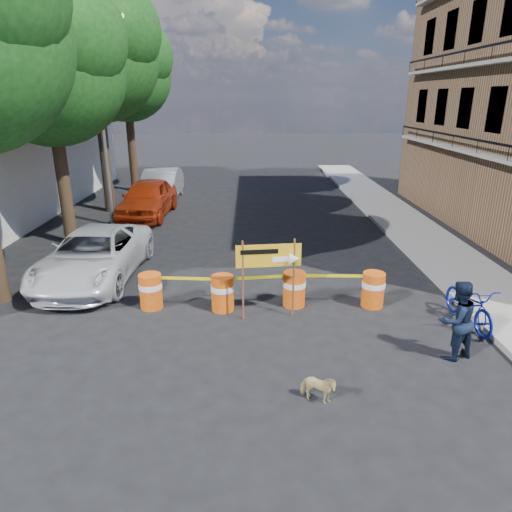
{
  "coord_description": "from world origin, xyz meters",
  "views": [
    {
      "loc": [
        -0.31,
        -9.02,
        5.05
      ],
      "look_at": [
        -0.14,
        1.72,
        1.3
      ],
      "focal_mm": 32.0,
      "sensor_mm": 36.0,
      "label": 1
    }
  ],
  "objects_px": {
    "barrel_mid_left": "(223,292)",
    "detour_sign": "(278,261)",
    "sedan_red": "(148,198)",
    "sedan_silver": "(161,185)",
    "barrel_far_right": "(373,289)",
    "barrel_mid_right": "(294,288)",
    "pedestrian": "(457,320)",
    "barrel_far_left": "(151,290)",
    "suv_white": "(94,256)",
    "dog": "(318,388)",
    "bicycle": "(472,285)"
  },
  "relations": [
    {
      "from": "barrel_mid_left",
      "to": "detour_sign",
      "type": "height_order",
      "value": "detour_sign"
    },
    {
      "from": "sedan_red",
      "to": "sedan_silver",
      "type": "relative_size",
      "value": 0.98
    },
    {
      "from": "barrel_far_right",
      "to": "sedan_silver",
      "type": "relative_size",
      "value": 0.18
    },
    {
      "from": "barrel_mid_right",
      "to": "pedestrian",
      "type": "distance_m",
      "value": 3.94
    },
    {
      "from": "barrel_far_left",
      "to": "suv_white",
      "type": "distance_m",
      "value": 2.83
    },
    {
      "from": "detour_sign",
      "to": "dog",
      "type": "distance_m",
      "value": 3.51
    },
    {
      "from": "barrel_far_left",
      "to": "sedan_silver",
      "type": "bearing_deg",
      "value": 98.95
    },
    {
      "from": "barrel_far_right",
      "to": "sedan_red",
      "type": "distance_m",
      "value": 12.16
    },
    {
      "from": "barrel_far_left",
      "to": "detour_sign",
      "type": "distance_m",
      "value": 3.34
    },
    {
      "from": "detour_sign",
      "to": "sedan_silver",
      "type": "relative_size",
      "value": 0.4
    },
    {
      "from": "bicycle",
      "to": "suv_white",
      "type": "xyz_separation_m",
      "value": [
        -9.6,
        2.98,
        -0.27
      ]
    },
    {
      "from": "barrel_far_right",
      "to": "pedestrian",
      "type": "relative_size",
      "value": 0.54
    },
    {
      "from": "barrel_far_left",
      "to": "detour_sign",
      "type": "height_order",
      "value": "detour_sign"
    },
    {
      "from": "detour_sign",
      "to": "bicycle",
      "type": "height_order",
      "value": "same"
    },
    {
      "from": "pedestrian",
      "to": "sedan_red",
      "type": "height_order",
      "value": "pedestrian"
    },
    {
      "from": "dog",
      "to": "barrel_mid_left",
      "type": "bearing_deg",
      "value": 48.51
    },
    {
      "from": "dog",
      "to": "sedan_silver",
      "type": "distance_m",
      "value": 17.6
    },
    {
      "from": "barrel_far_left",
      "to": "dog",
      "type": "bearing_deg",
      "value": -46.59
    },
    {
      "from": "barrel_far_left",
      "to": "sedan_silver",
      "type": "relative_size",
      "value": 0.18
    },
    {
      "from": "barrel_mid_right",
      "to": "sedan_red",
      "type": "distance_m",
      "value": 10.96
    },
    {
      "from": "barrel_far_right",
      "to": "suv_white",
      "type": "distance_m",
      "value": 7.88
    },
    {
      "from": "pedestrian",
      "to": "dog",
      "type": "height_order",
      "value": "pedestrian"
    },
    {
      "from": "barrel_mid_left",
      "to": "barrel_mid_right",
      "type": "relative_size",
      "value": 1.0
    },
    {
      "from": "barrel_mid_left",
      "to": "sedan_red",
      "type": "xyz_separation_m",
      "value": [
        -3.83,
        9.62,
        0.35
      ]
    },
    {
      "from": "suv_white",
      "to": "sedan_silver",
      "type": "height_order",
      "value": "sedan_silver"
    },
    {
      "from": "barrel_mid_left",
      "to": "pedestrian",
      "type": "distance_m",
      "value": 5.34
    },
    {
      "from": "barrel_far_right",
      "to": "sedan_silver",
      "type": "height_order",
      "value": "sedan_silver"
    },
    {
      "from": "barrel_mid_right",
      "to": "barrel_mid_left",
      "type": "bearing_deg",
      "value": -172.89
    },
    {
      "from": "barrel_mid_right",
      "to": "sedan_red",
      "type": "bearing_deg",
      "value": 120.93
    },
    {
      "from": "barrel_mid_left",
      "to": "bicycle",
      "type": "xyz_separation_m",
      "value": [
        5.77,
        -0.85,
        0.51
      ]
    },
    {
      "from": "barrel_mid_right",
      "to": "detour_sign",
      "type": "relative_size",
      "value": 0.46
    },
    {
      "from": "barrel_far_left",
      "to": "sedan_silver",
      "type": "xyz_separation_m",
      "value": [
        -2.02,
        12.8,
        0.33
      ]
    },
    {
      "from": "barrel_mid_left",
      "to": "suv_white",
      "type": "height_order",
      "value": "suv_white"
    },
    {
      "from": "sedan_silver",
      "to": "barrel_far_right",
      "type": "bearing_deg",
      "value": -59.42
    },
    {
      "from": "pedestrian",
      "to": "barrel_far_right",
      "type": "bearing_deg",
      "value": -88.27
    },
    {
      "from": "barrel_mid_right",
      "to": "detour_sign",
      "type": "bearing_deg",
      "value": -125.78
    },
    {
      "from": "pedestrian",
      "to": "dog",
      "type": "relative_size",
      "value": 2.55
    },
    {
      "from": "suv_white",
      "to": "barrel_mid_left",
      "type": "bearing_deg",
      "value": -26.7
    },
    {
      "from": "barrel_mid_right",
      "to": "pedestrian",
      "type": "relative_size",
      "value": 0.54
    },
    {
      "from": "pedestrian",
      "to": "dog",
      "type": "bearing_deg",
      "value": 4.78
    },
    {
      "from": "sedan_silver",
      "to": "sedan_red",
      "type": "bearing_deg",
      "value": -90.21
    },
    {
      "from": "suv_white",
      "to": "barrel_far_left",
      "type": "bearing_deg",
      "value": -42.06
    },
    {
      "from": "barrel_far_right",
      "to": "dog",
      "type": "distance_m",
      "value": 4.33
    },
    {
      "from": "barrel_mid_left",
      "to": "barrel_mid_right",
      "type": "height_order",
      "value": "same"
    },
    {
      "from": "sedan_red",
      "to": "sedan_silver",
      "type": "distance_m",
      "value": 3.33
    },
    {
      "from": "barrel_far_right",
      "to": "suv_white",
      "type": "relative_size",
      "value": 0.17
    },
    {
      "from": "barrel_mid_right",
      "to": "bicycle",
      "type": "relative_size",
      "value": 0.46
    },
    {
      "from": "barrel_far_left",
      "to": "detour_sign",
      "type": "relative_size",
      "value": 0.46
    },
    {
      "from": "barrel_far_left",
      "to": "detour_sign",
      "type": "xyz_separation_m",
      "value": [
        3.14,
        -0.59,
        0.98
      ]
    },
    {
      "from": "bicycle",
      "to": "pedestrian",
      "type": "bearing_deg",
      "value": -128.67
    }
  ]
}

